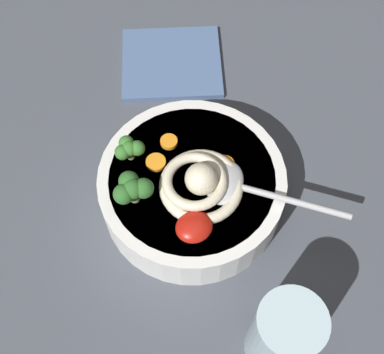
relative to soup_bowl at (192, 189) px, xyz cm
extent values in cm
cube|color=#474C56|center=(-0.79, -3.04, -5.48)|extent=(107.66, 107.66, 4.39)
cylinder|color=white|center=(0.00, 0.00, -0.11)|extent=(22.98, 22.98, 6.36)
cylinder|color=olive|center=(0.00, 0.00, 0.15)|extent=(20.22, 20.22, 5.85)
torus|color=beige|center=(-0.22, 1.90, 3.76)|extent=(9.95, 9.95, 1.37)
torus|color=beige|center=(0.43, 1.47, 4.86)|extent=(10.66, 10.66, 1.23)
sphere|color=beige|center=(-0.22, 1.90, 5.54)|extent=(3.86, 3.86, 3.86)
ellipsoid|color=#B7B7BC|center=(-2.86, 2.83, 3.87)|extent=(7.35, 7.36, 1.60)
cylinder|color=#B7B7BC|center=(-8.20, 8.10, 3.87)|extent=(11.23, 11.11, 0.80)
ellipsoid|color=#B2190F|center=(2.97, 6.22, 4.05)|extent=(4.32, 3.89, 1.95)
cylinder|color=#7A9E60|center=(7.27, -0.53, 3.73)|extent=(1.23, 1.23, 1.32)
sphere|color=#2D6628|center=(7.27, -0.53, 5.60)|extent=(2.42, 2.42, 2.42)
sphere|color=#2D6628|center=(8.48, -0.53, 5.38)|extent=(2.42, 2.42, 2.42)
sphere|color=#2D6628|center=(6.17, -0.09, 5.49)|extent=(2.42, 2.42, 2.42)
sphere|color=#2D6628|center=(7.27, -1.74, 5.43)|extent=(2.42, 2.42, 2.42)
cylinder|color=#7A9E60|center=(5.34, -5.96, 3.59)|extent=(0.96, 0.96, 1.03)
sphere|color=#38752D|center=(5.34, -5.96, 5.05)|extent=(1.89, 1.89, 1.89)
sphere|color=#38752D|center=(6.28, -5.96, 4.88)|extent=(1.89, 1.89, 1.89)
sphere|color=#38752D|center=(4.48, -5.62, 4.96)|extent=(1.89, 1.89, 1.89)
sphere|color=#38752D|center=(5.34, -6.91, 4.91)|extent=(1.89, 1.89, 1.89)
cylinder|color=orange|center=(2.75, 3.44, 3.44)|extent=(2.14, 2.14, 0.74)
cylinder|color=orange|center=(3.02, -3.73, 3.32)|extent=(2.45, 2.45, 0.50)
cylinder|color=orange|center=(0.31, -5.61, 3.36)|extent=(2.15, 2.15, 0.57)
cylinder|color=orange|center=(-4.13, 0.50, 3.37)|extent=(2.57, 2.57, 0.60)
cylinder|color=silver|center=(0.24, 20.81, 3.10)|extent=(6.91, 6.91, 12.78)
cube|color=#4C6693|center=(-7.86, -21.79, -2.89)|extent=(19.20, 18.56, 0.80)
camera|label=1|loc=(13.59, 26.10, 57.57)|focal=48.19mm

